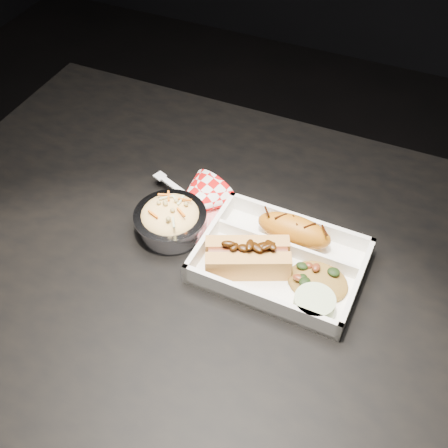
{
  "coord_description": "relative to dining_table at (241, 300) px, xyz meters",
  "views": [
    {
      "loc": [
        0.2,
        -0.52,
        1.44
      ],
      "look_at": [
        -0.04,
        0.02,
        0.81
      ],
      "focal_mm": 45.0,
      "sensor_mm": 36.0,
      "label": 1
    }
  ],
  "objects": [
    {
      "name": "fried_rice_mound",
      "position": [
        0.12,
        0.01,
        0.11
      ],
      "size": [
        0.1,
        0.08,
        0.03
      ],
      "primitive_type": "ellipsoid",
      "rotation": [
        0.0,
        0.0,
        -0.02
      ],
      "color": "olive",
      "rests_on": "food_tray"
    },
    {
      "name": "napkin_fork",
      "position": [
        -0.13,
        0.08,
        0.11
      ],
      "size": [
        0.17,
        0.14,
        0.1
      ],
      "rotation": [
        0.0,
        0.0,
        -0.37
      ],
      "color": "red",
      "rests_on": "dining_table"
    },
    {
      "name": "food_tray",
      "position": [
        0.05,
        0.02,
        0.1
      ],
      "size": [
        0.25,
        0.19,
        0.04
      ],
      "rotation": [
        0.0,
        0.0,
        -0.02
      ],
      "color": "white",
      "rests_on": "dining_table"
    },
    {
      "name": "hotdog",
      "position": [
        0.01,
        -0.0,
        0.12
      ],
      "size": [
        0.14,
        0.11,
        0.06
      ],
      "rotation": [
        0.0,
        0.0,
        0.42
      ],
      "color": "#D09247",
      "rests_on": "food_tray"
    },
    {
      "name": "fried_pastry",
      "position": [
        0.06,
        0.08,
        0.12
      ],
      "size": [
        0.12,
        0.05,
        0.05
      ],
      "primitive_type": "ellipsoid",
      "rotation": [
        0.0,
        0.0,
        -0.02
      ],
      "color": "#C26E13",
      "rests_on": "food_tray"
    },
    {
      "name": "cupcake_liner",
      "position": [
        0.13,
        -0.04,
        0.11
      ],
      "size": [
        0.06,
        0.06,
        0.03
      ],
      "primitive_type": "cylinder",
      "color": "#BBCE9C",
      "rests_on": "food_tray"
    },
    {
      "name": "foil_coleslaw_cup",
      "position": [
        -0.14,
        0.02,
        0.12
      ],
      "size": [
        0.12,
        0.12,
        0.07
      ],
      "color": "silver",
      "rests_on": "dining_table"
    },
    {
      "name": "dining_table",
      "position": [
        0.0,
        0.0,
        0.0
      ],
      "size": [
        1.2,
        0.8,
        0.75
      ],
      "color": "black",
      "rests_on": "ground"
    }
  ]
}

